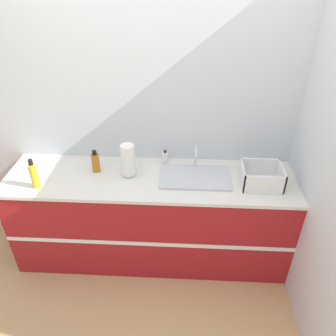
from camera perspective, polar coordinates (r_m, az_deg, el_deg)
ground_plane at (r=3.15m, az=-3.18°, el=-18.51°), size 12.00×12.00×0.00m
wall_back at (r=2.86m, az=-2.65°, el=8.97°), size 4.83×0.06×2.60m
wall_right at (r=2.72m, az=23.88°, el=4.63°), size 0.06×2.63×2.60m
counter_cabinet at (r=3.04m, az=-2.84°, el=-8.58°), size 2.46×0.65×0.90m
sink at (r=2.75m, az=4.77°, el=-1.42°), size 0.58×0.35×0.23m
paper_towel_roll at (r=2.73m, az=-6.96°, el=1.34°), size 0.11×0.11×0.29m
dish_rack at (r=2.74m, az=15.89°, el=-1.70°), size 0.32×0.27×0.17m
bottle_yellow at (r=2.79m, az=-22.30°, el=-1.15°), size 0.06×0.06×0.26m
bottle_amber at (r=2.86m, az=-12.49°, el=1.00°), size 0.07×0.07×0.20m
soap_dispenser at (r=2.90m, az=-0.51°, el=1.78°), size 0.05×0.05×0.14m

